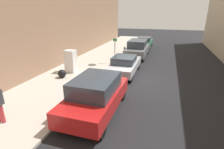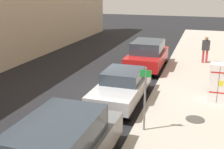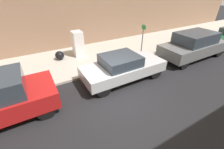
{
  "view_description": "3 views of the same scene",
  "coord_description": "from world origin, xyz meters",
  "px_view_note": "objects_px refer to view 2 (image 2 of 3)",
  "views": [
    {
      "loc": [
        1.77,
        -11.21,
        4.45
      ],
      "look_at": [
        -1.05,
        -2.29,
        1.11
      ],
      "focal_mm": 28.0,
      "sensor_mm": 36.0,
      "label": 1
    },
    {
      "loc": [
        -4.29,
        12.18,
        4.83
      ],
      "look_at": [
        -0.68,
        1.16,
        1.24
      ],
      "focal_mm": 45.0,
      "sensor_mm": 36.0,
      "label": 2
    },
    {
      "loc": [
        4.56,
        -2.76,
        4.43
      ],
      "look_at": [
        -0.31,
        0.0,
        1.04
      ],
      "focal_mm": 24.0,
      "sensor_mm": 36.0,
      "label": 3
    }
  ],
  "objects_px": {
    "discarded_refrigerator": "(218,83)",
    "parked_suv_red": "(147,55)",
    "parked_sedan_silver": "(122,86)",
    "street_sign_post": "(145,96)",
    "pedestrian_walking_far": "(206,48)",
    "trash_bag": "(215,85)"
  },
  "relations": [
    {
      "from": "pedestrian_walking_far",
      "to": "street_sign_post",
      "type": "bearing_deg",
      "value": 96.32
    },
    {
      "from": "street_sign_post",
      "to": "parked_sedan_silver",
      "type": "height_order",
      "value": "street_sign_post"
    },
    {
      "from": "discarded_refrigerator",
      "to": "parked_sedan_silver",
      "type": "height_order",
      "value": "discarded_refrigerator"
    },
    {
      "from": "discarded_refrigerator",
      "to": "street_sign_post",
      "type": "height_order",
      "value": "street_sign_post"
    },
    {
      "from": "street_sign_post",
      "to": "parked_suv_red",
      "type": "height_order",
      "value": "street_sign_post"
    },
    {
      "from": "trash_bag",
      "to": "pedestrian_walking_far",
      "type": "height_order",
      "value": "pedestrian_walking_far"
    },
    {
      "from": "discarded_refrigerator",
      "to": "trash_bag",
      "type": "bearing_deg",
      "value": -88.77
    },
    {
      "from": "pedestrian_walking_far",
      "to": "parked_suv_red",
      "type": "height_order",
      "value": "pedestrian_walking_far"
    },
    {
      "from": "street_sign_post",
      "to": "discarded_refrigerator",
      "type": "bearing_deg",
      "value": -124.82
    },
    {
      "from": "trash_bag",
      "to": "parked_sedan_silver",
      "type": "distance_m",
      "value": 4.6
    },
    {
      "from": "parked_suv_red",
      "to": "street_sign_post",
      "type": "bearing_deg",
      "value": 100.53
    },
    {
      "from": "discarded_refrigerator",
      "to": "trash_bag",
      "type": "height_order",
      "value": "discarded_refrigerator"
    },
    {
      "from": "pedestrian_walking_far",
      "to": "parked_suv_red",
      "type": "distance_m",
      "value": 4.0
    },
    {
      "from": "discarded_refrigerator",
      "to": "pedestrian_walking_far",
      "type": "relative_size",
      "value": 0.98
    },
    {
      "from": "street_sign_post",
      "to": "parked_suv_red",
      "type": "bearing_deg",
      "value": -79.47
    },
    {
      "from": "trash_bag",
      "to": "pedestrian_walking_far",
      "type": "distance_m",
      "value": 5.45
    },
    {
      "from": "street_sign_post",
      "to": "pedestrian_walking_far",
      "type": "xyz_separation_m",
      "value": [
        -1.88,
        -10.21,
        -0.27
      ]
    },
    {
      "from": "parked_suv_red",
      "to": "parked_sedan_silver",
      "type": "distance_m",
      "value": 5.64
    },
    {
      "from": "street_sign_post",
      "to": "trash_bag",
      "type": "xyz_separation_m",
      "value": [
        -2.41,
        -4.84,
        -0.98
      ]
    },
    {
      "from": "street_sign_post",
      "to": "parked_sedan_silver",
      "type": "bearing_deg",
      "value": -58.45
    },
    {
      "from": "parked_suv_red",
      "to": "parked_sedan_silver",
      "type": "height_order",
      "value": "parked_suv_red"
    },
    {
      "from": "discarded_refrigerator",
      "to": "parked_suv_red",
      "type": "height_order",
      "value": "discarded_refrigerator"
    }
  ]
}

